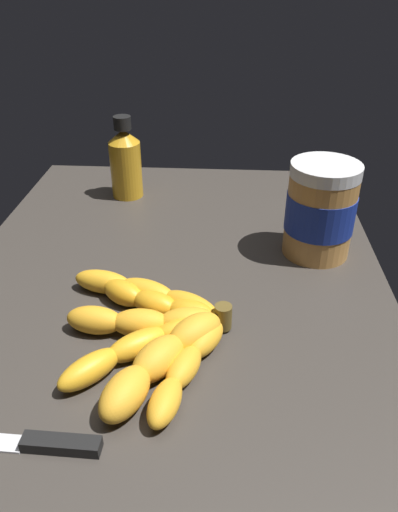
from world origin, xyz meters
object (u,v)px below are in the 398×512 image
object	(u,v)px
honey_bottle	(125,161)
butter_knife	(19,442)
banana_bunch	(154,331)
peanut_butter_jar	(320,210)

from	to	relation	value
honey_bottle	butter_knife	distance (cm)	52.56
banana_bunch	butter_knife	size ratio (longest dim) A/B	1.36
honey_bottle	butter_knife	xyz separation A→B (cm)	(-52.24, -0.15, -5.85)
banana_bunch	peanut_butter_jar	world-z (taller)	peanut_butter_jar
peanut_butter_jar	banana_bunch	bearing A→B (deg)	135.26
banana_bunch	honey_bottle	bearing A→B (deg)	14.88
peanut_butter_jar	butter_knife	world-z (taller)	peanut_butter_jar
honey_bottle	butter_knife	world-z (taller)	honey_bottle
honey_bottle	butter_knife	bearing A→B (deg)	-179.83
honey_bottle	butter_knife	size ratio (longest dim) A/B	0.78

